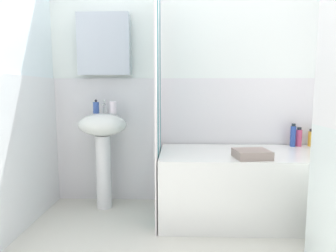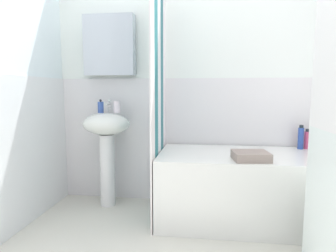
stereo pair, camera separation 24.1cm
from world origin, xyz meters
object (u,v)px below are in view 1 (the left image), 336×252
Objects in this scene: soap_dispenser at (96,107)px; towel_folded at (252,154)px; conditioner_bottle at (312,138)px; bathtub at (253,185)px; body_wash_bottle at (323,139)px; shampoo_bottle at (293,136)px; sink at (103,139)px; lotion_bottle at (299,137)px; toothbrush_cup at (113,107)px.

soap_dispenser is 0.50× the size of towel_folded.
conditioner_bottle is (1.98, 0.08, -0.29)m from soap_dispenser.
soap_dispenser is 1.55m from bathtub.
body_wash_bottle is 0.28m from shampoo_bottle.
sink is 3.42× the size of towel_folded.
bathtub is at bearing -159.29° from body_wash_bottle.
towel_folded reaches higher than bathtub.
shampoo_bottle reaches higher than lotion_bottle.
soap_dispenser is at bearing -177.66° from lotion_bottle.
body_wash_bottle is (1.93, 0.04, -0.29)m from toothbrush_cup.
soap_dispenser is 1.41m from towel_folded.
bathtub is 9.81× the size of conditioner_bottle.
conditioner_bottle is 0.63× the size of towel_folded.
conditioner_bottle reaches higher than towel_folded.
towel_folded is (-0.77, -0.48, -0.04)m from body_wash_bottle.
shampoo_bottle is (1.74, 0.09, 0.03)m from sink.
bathtub is (1.33, -0.17, -0.36)m from sink.
soap_dispenser is at bearing 162.11° from towel_folded.
shampoo_bottle reaches higher than towel_folded.
shampoo_bottle is at bearing -174.44° from conditioner_bottle.
towel_folded is (1.16, -0.44, -0.33)m from toothbrush_cup.
conditioner_bottle is at bearing 3.28° from sink.
conditioner_bottle is (1.83, 0.06, -0.29)m from toothbrush_cup.
towel_folded is at bearing -110.27° from bathtub.
toothbrush_cup is (0.09, 0.05, 0.29)m from sink.
lotion_bottle is at bearing 14.94° from shampoo_bottle.
sink reaches higher than lotion_bottle.
shampoo_bottle is at bearing 44.17° from towel_folded.
toothbrush_cup is 1.74m from lotion_bottle.
sink is at bearing -176.54° from lotion_bottle.
body_wash_bottle is 0.91m from towel_folded.
lotion_bottle reaches higher than towel_folded.
lotion_bottle is at bearing -179.46° from conditioner_bottle.
body_wash_bottle is (0.69, 0.26, 0.35)m from bathtub.
toothbrush_cup is 1.95m from body_wash_bottle.
lotion_bottle is 0.07m from shampoo_bottle.
body_wash_bottle reaches higher than towel_folded.
conditioner_bottle is (0.59, 0.28, 0.36)m from bathtub.
toothbrush_cup is 1.28m from towel_folded.
conditioner_bottle is 0.76× the size of shampoo_bottle.
shampoo_bottle reaches higher than bathtub.
towel_folded is at bearing -20.86° from toothbrush_cup.
bathtub is 10.85× the size of body_wash_bottle.
body_wash_bottle reaches higher than bathtub.
bathtub is 7.44× the size of shampoo_bottle.
towel_folded is (-0.68, -0.50, -0.04)m from conditioner_bottle.
lotion_bottle is 0.69× the size of towel_folded.
soap_dispenser is at bearing -173.39° from toothbrush_cup.
shampoo_bottle reaches higher than body_wash_bottle.
shampoo_bottle is 0.70m from towel_folded.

